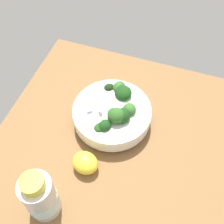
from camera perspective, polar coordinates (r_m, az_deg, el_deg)
name	(u,v)px	position (r cm, az deg, el deg)	size (l,w,h in cm)	color
ground_plane	(114,140)	(73.39, 0.34, -5.48)	(56.98, 56.98, 3.12)	brown
bowl_of_broccoli	(113,113)	(71.55, 0.18, -0.20)	(19.35, 19.35, 9.43)	white
lemon_wedge	(85,163)	(66.43, -5.30, -9.94)	(6.14, 5.18, 4.65)	yellow
bottle_tall	(41,197)	(60.78, -13.90, -15.99)	(6.64, 6.64, 14.49)	beige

